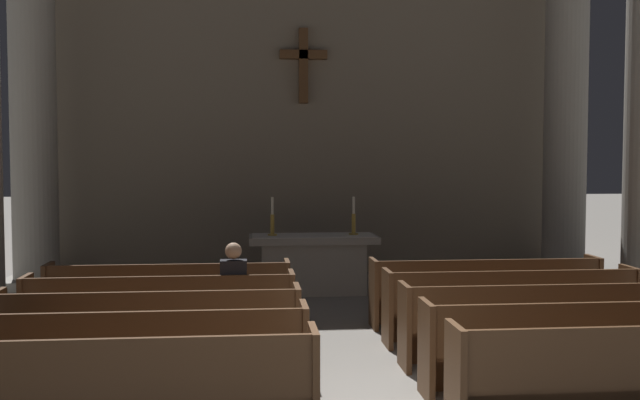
% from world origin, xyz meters
% --- Properties ---
extents(pew_left_row_1, '(3.20, 0.50, 0.95)m').
position_xyz_m(pew_left_row_1, '(-2.16, -0.04, 0.48)').
color(pew_left_row_1, brown).
rests_on(pew_left_row_1, ground).
extents(pew_left_row_2, '(3.20, 0.50, 0.95)m').
position_xyz_m(pew_left_row_2, '(-2.16, 0.96, 0.48)').
color(pew_left_row_2, brown).
rests_on(pew_left_row_2, ground).
extents(pew_left_row_3, '(3.20, 0.50, 0.95)m').
position_xyz_m(pew_left_row_3, '(-2.16, 1.97, 0.48)').
color(pew_left_row_3, brown).
rests_on(pew_left_row_3, ground).
extents(pew_left_row_4, '(3.20, 0.50, 0.95)m').
position_xyz_m(pew_left_row_4, '(-2.16, 2.97, 0.48)').
color(pew_left_row_4, brown).
rests_on(pew_left_row_4, ground).
extents(pew_left_row_5, '(3.20, 0.50, 0.95)m').
position_xyz_m(pew_left_row_5, '(-2.16, 3.97, 0.48)').
color(pew_left_row_5, brown).
rests_on(pew_left_row_5, ground).
extents(pew_right_row_1, '(3.20, 0.50, 0.95)m').
position_xyz_m(pew_right_row_1, '(2.16, -0.04, 0.48)').
color(pew_right_row_1, brown).
rests_on(pew_right_row_1, ground).
extents(pew_right_row_2, '(3.20, 0.50, 0.95)m').
position_xyz_m(pew_right_row_2, '(2.16, 0.96, 0.48)').
color(pew_right_row_2, brown).
rests_on(pew_right_row_2, ground).
extents(pew_right_row_3, '(3.20, 0.50, 0.95)m').
position_xyz_m(pew_right_row_3, '(2.16, 1.97, 0.48)').
color(pew_right_row_3, brown).
rests_on(pew_right_row_3, ground).
extents(pew_right_row_4, '(3.20, 0.50, 0.95)m').
position_xyz_m(pew_right_row_4, '(2.16, 2.97, 0.48)').
color(pew_right_row_4, brown).
rests_on(pew_right_row_4, ground).
extents(pew_right_row_5, '(3.20, 0.50, 0.95)m').
position_xyz_m(pew_right_row_5, '(2.16, 3.97, 0.48)').
color(pew_right_row_5, brown).
rests_on(pew_right_row_5, ground).
extents(column_left_third, '(1.19, 1.19, 6.40)m').
position_xyz_m(column_left_third, '(-4.86, 7.55, 3.12)').
color(column_left_third, '#9E998E').
rests_on(column_left_third, ground).
extents(column_right_third, '(1.19, 1.19, 6.40)m').
position_xyz_m(column_right_third, '(4.86, 7.55, 3.12)').
color(column_right_third, '#9E998E').
rests_on(column_right_third, ground).
extents(altar, '(2.20, 0.90, 1.01)m').
position_xyz_m(altar, '(0.00, 6.67, 0.53)').
color(altar, '#A8A399').
rests_on(altar, ground).
extents(candlestick_left, '(0.16, 0.16, 0.66)m').
position_xyz_m(candlestick_left, '(-0.70, 6.67, 1.22)').
color(candlestick_left, '#B79338').
rests_on(candlestick_left, altar).
extents(candlestick_right, '(0.16, 0.16, 0.66)m').
position_xyz_m(candlestick_right, '(0.70, 6.67, 1.22)').
color(candlestick_right, '#B79338').
rests_on(candlestick_right, altar).
extents(apse_with_cross, '(10.99, 0.43, 7.56)m').
position_xyz_m(apse_with_cross, '(0.00, 9.06, 3.78)').
color(apse_with_cross, gray).
rests_on(apse_with_cross, ground).
extents(lone_worshipper, '(0.32, 0.43, 1.32)m').
position_xyz_m(lone_worshipper, '(-1.29, 3.01, 0.69)').
color(lone_worshipper, '#26262B').
rests_on(lone_worshipper, ground).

